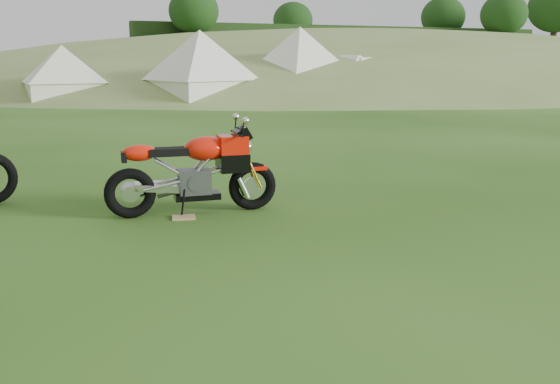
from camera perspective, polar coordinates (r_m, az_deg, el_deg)
name	(u,v)px	position (r m, az deg, el deg)	size (l,w,h in m)	color
ground	(261,258)	(5.92, -1.74, -6.02)	(120.00, 120.00, 0.00)	#23470F
hillside	(355,80)	(52.23, 6.87, 10.13)	(80.00, 64.00, 8.00)	olive
hedgerow	(355,80)	(52.23, 6.87, 10.13)	(36.00, 1.20, 8.60)	black
sport_motorcycle	(192,165)	(7.50, -8.03, 2.42)	(1.96, 0.49, 1.18)	red
plywood_board	(184,217)	(7.41, -8.79, -2.31)	(0.27, 0.21, 0.02)	tan
tent_left	(63,73)	(27.00, -19.20, 10.23)	(2.81, 2.81, 2.44)	white
tent_mid	(200,69)	(25.24, -7.29, 11.10)	(3.21, 3.21, 2.79)	white
tent_right	(300,66)	(27.62, 1.82, 11.42)	(3.37, 3.37, 2.92)	white
caravan	(367,77)	(29.58, 7.96, 10.37)	(4.03, 1.80, 1.89)	white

